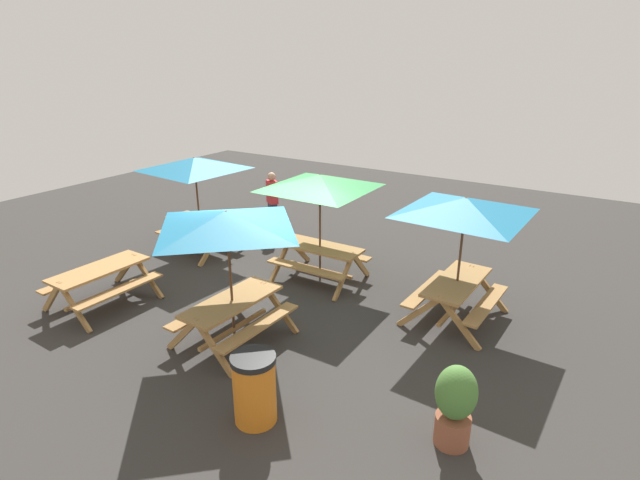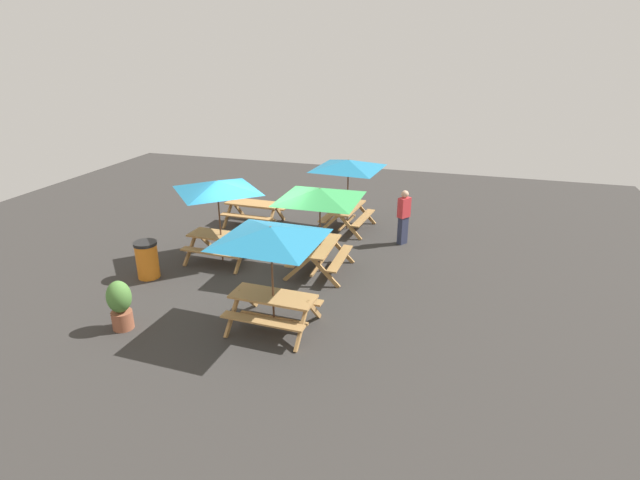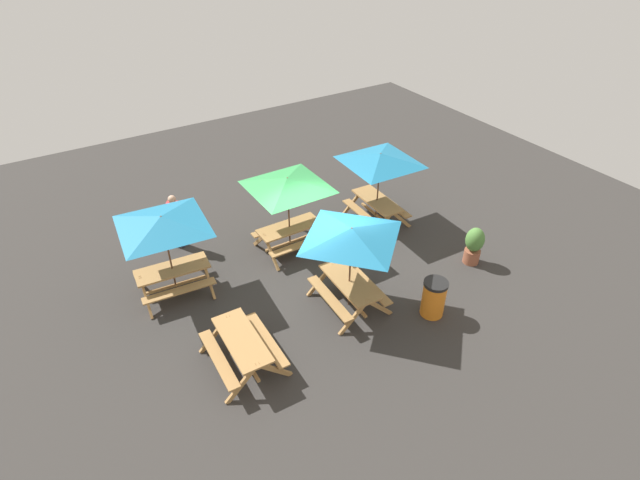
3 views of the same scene
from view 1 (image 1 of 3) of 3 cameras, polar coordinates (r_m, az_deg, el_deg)
name	(u,v)px [view 1 (image 1 of 3)]	position (r m, az deg, el deg)	size (l,w,h in m)	color
ground_plane	(273,308)	(9.64, -5.37, -7.79)	(24.00, 24.00, 0.00)	#33302D
picnic_table_0	(320,190)	(10.10, 0.00, 5.79)	(2.83, 2.83, 2.34)	#A87A44
picnic_table_1	(464,215)	(8.82, 16.18, 2.75)	(2.83, 2.83, 2.34)	#A87A44
picnic_table_2	(227,230)	(7.90, -10.56, 1.16)	(2.08, 2.08, 2.34)	#A87A44
picnic_table_3	(101,278)	(10.38, -23.78, -3.98)	(1.58, 1.84, 0.81)	#A87A44
picnic_table_4	(195,171)	(12.14, -14.09, 7.70)	(2.82, 2.82, 2.34)	#A87A44
trash_bin_orange	(255,388)	(6.80, -7.49, -16.44)	(0.59, 0.59, 0.98)	orange
potted_plant_0	(455,404)	(6.56, 15.18, -17.62)	(0.51, 0.51, 1.11)	#935138
person_standing	(272,202)	(13.29, -5.46, 4.40)	(0.42, 0.39, 1.67)	#2D334C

